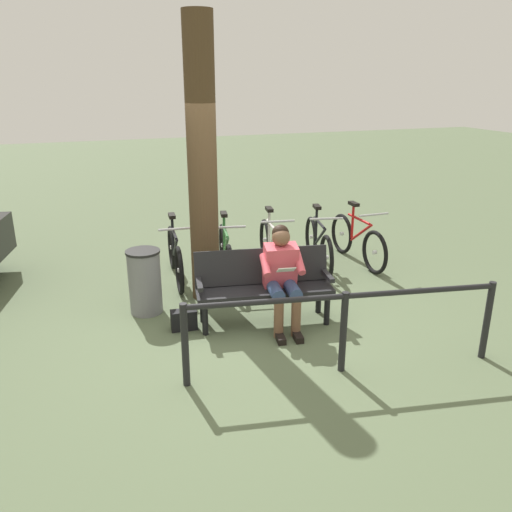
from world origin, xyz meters
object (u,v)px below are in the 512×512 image
Objects in this scene: bench at (263,281)px; bicycle_purple at (318,245)px; handbag at (184,320)px; litter_bin at (145,282)px; bicycle_red at (357,241)px; person_reading at (282,272)px; bicycle_green at (271,248)px; bicycle_orange at (226,254)px; bicycle_blue at (175,256)px; tree_trunk at (202,165)px.

bicycle_purple reaches higher than bench.
litter_bin reaches higher than handbag.
handbag is 0.37× the size of litter_bin.
bicycle_red reaches higher than handbag.
person_reading reaches higher than bench.
bench is at bearing 175.61° from handbag.
litter_bin is at bearing -57.52° from bicycle_green.
bicycle_blue is (0.71, -0.15, 0.00)m from bicycle_orange.
handbag is at bearing -22.18° from bicycle_orange.
litter_bin is 0.49× the size of bicycle_purple.
person_reading is 1.27m from handbag.
bicycle_purple is at bearing -91.54° from bicycle_red.
bicycle_red is at bearing 90.56° from bicycle_blue.
bicycle_green and bicycle_blue have the same top height.
bicycle_orange is at bearing -147.83° from litter_bin.
bicycle_orange is at bearing -79.94° from bench.
litter_bin is at bearing -25.48° from bicycle_blue.
bench reaches higher than handbag.
bicycle_orange is (2.13, -0.07, 0.00)m from bicycle_red.
litter_bin is 2.83m from bicycle_purple.
bicycle_purple is at bearing -125.39° from bench.
bicycle_blue is at bearing -120.54° from litter_bin.
bicycle_red is 2.13m from bicycle_orange.
bicycle_green is at bearing -105.16° from bench.
bench is 1.38× the size of person_reading.
tree_trunk is 2.10× the size of bicycle_blue.
handbag is at bearing 118.22° from litter_bin.
bicycle_red and bicycle_green have the same top height.
tree_trunk is 1.93m from bicycle_green.
bicycle_orange is at bearing -74.69° from person_reading.
bicycle_orange is (-0.93, -1.43, 0.24)m from handbag.
bicycle_red and bicycle_orange have the same top height.
bicycle_red is at bearing -130.83° from person_reading.
tree_trunk is 2.12× the size of bicycle_orange.
bench is 1.00× the size of bicycle_purple.
bench is at bearing -55.51° from bicycle_red.
bicycle_blue is at bearing -84.70° from bicycle_green.
bicycle_green is at bearing -84.92° from bicycle_purple.
handbag is at bearing -4.18° from person_reading.
handbag is at bearing 4.84° from bench.
bench is 1.03m from handbag.
bench is 1.51m from bicycle_orange.
person_reading is at bearing 118.86° from tree_trunk.
bicycle_orange is (1.46, -0.05, 0.00)m from bicycle_purple.
bicycle_blue is at bearing -56.98° from bench.
bicycle_orange is (0.18, -1.70, -0.31)m from person_reading.
litter_bin is (0.34, -0.63, 0.29)m from handbag.
bicycle_green is 0.73m from bicycle_orange.
person_reading is 2.11m from bicycle_purple.
handbag is 0.18× the size of bicycle_orange.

